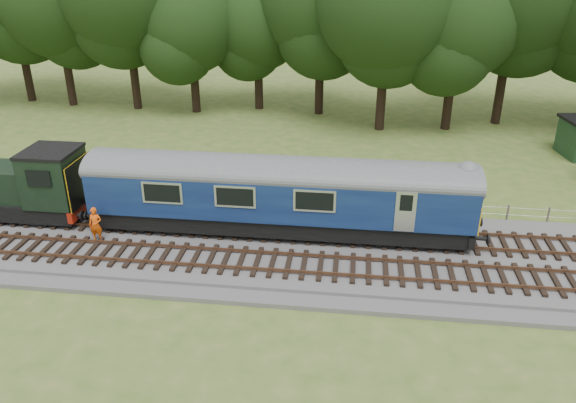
# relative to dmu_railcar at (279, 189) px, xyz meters

# --- Properties ---
(ground) EXTENTS (120.00, 120.00, 0.00)m
(ground) POSITION_rel_dmu_railcar_xyz_m (-0.58, -1.40, -2.61)
(ground) COLOR #426424
(ground) RESTS_ON ground
(ballast) EXTENTS (70.00, 7.00, 0.35)m
(ballast) POSITION_rel_dmu_railcar_xyz_m (-0.58, -1.40, -2.43)
(ballast) COLOR #4C4C4F
(ballast) RESTS_ON ground
(track_north) EXTENTS (67.20, 2.40, 0.21)m
(track_north) POSITION_rel_dmu_railcar_xyz_m (-0.58, -0.00, -2.19)
(track_north) COLOR black
(track_north) RESTS_ON ballast
(track_south) EXTENTS (67.20, 2.40, 0.21)m
(track_south) POSITION_rel_dmu_railcar_xyz_m (-0.58, -3.00, -2.19)
(track_south) COLOR black
(track_south) RESTS_ON ballast
(fence) EXTENTS (64.00, 0.12, 1.00)m
(fence) POSITION_rel_dmu_railcar_xyz_m (-0.58, 3.10, -2.61)
(fence) COLOR #6B6054
(fence) RESTS_ON ground
(tree_line) EXTENTS (70.00, 8.00, 18.00)m
(tree_line) POSITION_rel_dmu_railcar_xyz_m (-0.58, 20.60, -2.61)
(tree_line) COLOR black
(tree_line) RESTS_ON ground
(dmu_railcar) EXTENTS (18.05, 2.86, 3.88)m
(dmu_railcar) POSITION_rel_dmu_railcar_xyz_m (0.00, 0.00, 0.00)
(dmu_railcar) COLOR black
(dmu_railcar) RESTS_ON ground
(shunter_loco) EXTENTS (8.91, 2.60, 3.38)m
(shunter_loco) POSITION_rel_dmu_railcar_xyz_m (-13.93, 0.00, -0.63)
(shunter_loco) COLOR black
(shunter_loco) RESTS_ON ground
(worker) EXTENTS (0.64, 0.44, 1.70)m
(worker) POSITION_rel_dmu_railcar_xyz_m (-8.41, -1.94, -1.41)
(worker) COLOR #FF590D
(worker) RESTS_ON ballast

